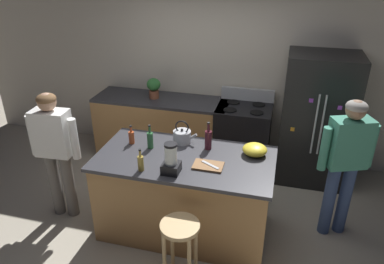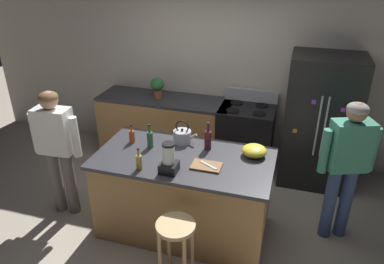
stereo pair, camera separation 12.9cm
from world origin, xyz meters
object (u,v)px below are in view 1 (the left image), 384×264
(kitchen_island, at_px, (185,194))
(bar_stool, at_px, (180,239))
(chef_knife, at_px, (210,165))
(bottle_vinegar, at_px, (141,163))
(person_by_island_left, at_px, (55,145))
(cutting_board, at_px, (208,166))
(refrigerator, at_px, (316,120))
(stove_range, at_px, (243,137))
(bottle_cooking_sauce, at_px, (131,137))
(person_by_sink_right, at_px, (346,157))
(bottle_olive_oil, at_px, (150,140))
(tea_kettle, at_px, (182,136))
(potted_plant, at_px, (154,87))
(mixing_bowl, at_px, (255,150))
(bottle_wine, at_px, (208,139))
(blender_appliance, at_px, (171,160))

(kitchen_island, distance_m, bar_stool, 0.78)
(chef_knife, bearing_deg, bottle_vinegar, -130.21)
(person_by_island_left, bearing_deg, cutting_board, -0.51)
(refrigerator, relative_size, chef_knife, 8.03)
(person_by_island_left, height_order, bar_stool, person_by_island_left)
(stove_range, relative_size, bottle_cooking_sauce, 5.23)
(person_by_sink_right, xyz_separation_m, bottle_olive_oil, (-2.05, -0.29, 0.08))
(person_by_island_left, xyz_separation_m, tea_kettle, (1.37, 0.42, 0.08))
(stove_range, xyz_separation_m, potted_plant, (-1.34, 0.03, 0.64))
(kitchen_island, relative_size, bar_stool, 2.63)
(person_by_island_left, bearing_deg, stove_range, 40.40)
(bottle_olive_oil, relative_size, cutting_board, 0.92)
(stove_range, height_order, tea_kettle, tea_kettle)
(kitchen_island, relative_size, tea_kettle, 6.79)
(mixing_bowl, bearing_deg, bottle_cooking_sauce, -176.07)
(chef_knife, bearing_deg, bottle_cooking_sauce, -166.04)
(person_by_sink_right, bearing_deg, bottle_cooking_sauce, -174.05)
(stove_range, xyz_separation_m, bottle_cooking_sauce, (-1.09, -1.38, 0.54))
(bottle_olive_oil, height_order, chef_knife, bottle_olive_oil)
(refrigerator, relative_size, bottle_olive_oil, 6.40)
(kitchen_island, xyz_separation_m, stove_range, (0.43, 1.52, 0.01))
(potted_plant, xyz_separation_m, bottle_olive_oil, (0.49, -1.45, -0.07))
(kitchen_island, xyz_separation_m, bottle_olive_oil, (-0.42, 0.10, 0.57))
(person_by_island_left, xyz_separation_m, bottle_wine, (1.68, 0.35, 0.12))
(refrigerator, distance_m, chef_knife, 1.96)
(bottle_wine, bearing_deg, refrigerator, 46.55)
(person_by_sink_right, relative_size, bottle_wine, 5.08)
(bottle_vinegar, bearing_deg, bottle_wine, 47.85)
(bottle_cooking_sauce, bearing_deg, cutting_board, -16.02)
(tea_kettle, bearing_deg, bottle_vinegar, -108.71)
(person_by_sink_right, xyz_separation_m, potted_plant, (-2.54, 1.16, 0.15))
(bottle_wine, bearing_deg, bar_stool, -91.66)
(blender_appliance, xyz_separation_m, cutting_board, (0.33, 0.19, -0.12))
(bottle_olive_oil, xyz_separation_m, mixing_bowl, (1.12, 0.14, -0.04))
(refrigerator, height_order, chef_knife, refrigerator)
(bottle_wine, distance_m, chef_knife, 0.39)
(bar_stool, relative_size, bottle_wine, 2.25)
(kitchen_island, height_order, bottle_cooking_sauce, bottle_cooking_sauce)
(bottle_olive_oil, height_order, tea_kettle, bottle_olive_oil)
(mixing_bowl, bearing_deg, kitchen_island, -160.94)
(tea_kettle, bearing_deg, bar_stool, -75.07)
(refrigerator, xyz_separation_m, stove_range, (-0.96, 0.02, -0.40))
(bottle_vinegar, xyz_separation_m, cutting_board, (0.62, 0.24, -0.08))
(bar_stool, bearing_deg, blender_appliance, 115.92)
(kitchen_island, xyz_separation_m, bottle_wine, (0.20, 0.24, 0.59))
(refrigerator, distance_m, mixing_bowl, 1.44)
(bar_stool, bearing_deg, refrigerator, 61.60)
(bottle_cooking_sauce, relative_size, bottle_wine, 0.68)
(bottle_wine, relative_size, cutting_board, 1.05)
(person_by_sink_right, bearing_deg, chef_knife, -159.07)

